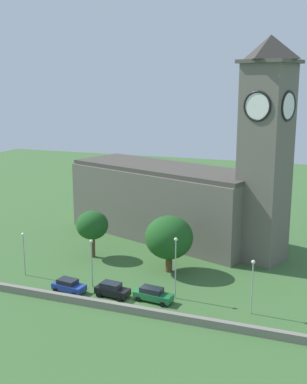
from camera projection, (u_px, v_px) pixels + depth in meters
The scene contains 12 objects.
ground_plane at pixel (172, 261), 72.00m from camera, with size 200.00×200.00×0.00m, color #3D6633.
church at pixel (182, 193), 80.31m from camera, with size 39.86×22.73×32.29m.
quay_barrier at pixel (124, 308), 55.74m from camera, with size 55.28×0.70×0.92m, color gray.
car_blue at pixel (69, 286), 61.05m from camera, with size 4.45×2.62×1.67m.
car_black at pixel (112, 290), 59.68m from camera, with size 4.45×2.37×1.80m.
car_green at pixel (153, 294), 58.38m from camera, with size 4.92×2.43×1.74m.
streetlamp_west_end at pixel (24, 246), 65.70m from camera, with size 0.44×0.44×6.09m.
streetlamp_west_mid at pixel (92, 255), 61.95m from camera, with size 0.44×0.44×6.38m.
streetlamp_central at pixel (176, 259), 58.31m from camera, with size 0.44×0.44×7.79m.
streetlamp_east_mid at pixel (253, 278), 54.47m from camera, with size 0.44×0.44×6.48m.
tree_churchyard at pixel (92, 225), 72.60m from camera, with size 4.81×4.81×7.20m.
tree_by_tower at pixel (169, 238), 66.84m from camera, with size 6.67×6.67×8.01m.
Camera 1 is at (21.31, -49.70, 25.62)m, focal length 45.30 mm.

